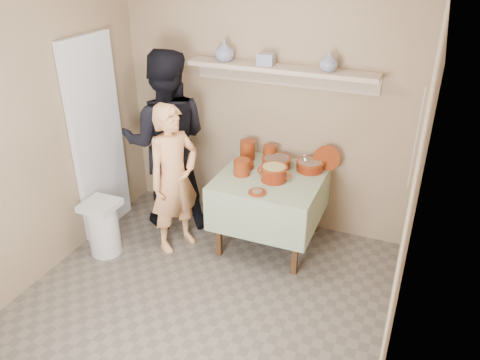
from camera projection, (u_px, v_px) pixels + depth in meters
The scene contains 22 objects.
ground at pixel (188, 319), 3.82m from camera, with size 3.50×3.50×0.00m, color #63594D.
tile_panel at pixel (98, 139), 4.64m from camera, with size 0.06×0.70×2.00m, color silver.
plate_stack_a at pixel (247, 150), 4.73m from camera, with size 0.15×0.15×0.20m, color maroon.
plate_stack_b at pixel (270, 153), 4.71m from camera, with size 0.14×0.14×0.16m, color maroon.
bowl_stack at pixel (242, 167), 4.43m from camera, with size 0.16×0.16×0.16m, color maroon.
empty_bowl at pixel (245, 165), 4.59m from camera, with size 0.17×0.17×0.05m, color maroon.
propped_lid at pixel (326, 159), 4.50m from camera, with size 0.26×0.26×0.02m, color maroon.
vase_right at pixel (329, 61), 4.10m from camera, with size 0.17×0.17×0.17m, color navy.
vase_left at pixel (224, 51), 4.44m from camera, with size 0.19×0.19×0.20m, color navy.
ceramic_box at pixel (266, 60), 4.31m from camera, with size 0.15×0.11×0.11m, color navy.
person_cook at pixel (174, 179), 4.42m from camera, with size 0.54×0.35×1.48m, color #E59D63.
person_helper at pixel (167, 141), 4.75m from camera, with size 0.91×0.71×1.87m, color black.
room_shell at pixel (176, 135), 3.08m from camera, with size 3.04×3.54×2.62m.
serving_table at pixel (270, 187), 4.49m from camera, with size 0.97×0.97×0.76m.
cazuela_meat_a at pixel (276, 161), 4.59m from camera, with size 0.30×0.30×0.10m.
cazuela_meat_b at pixel (310, 165), 4.52m from camera, with size 0.28×0.28×0.10m.
ladle at pixel (306, 160), 4.50m from camera, with size 0.08×0.26×0.19m.
cazuela_rice at pixel (274, 172), 4.32m from camera, with size 0.33×0.25×0.14m.
front_plate at pixel (257, 192), 4.13m from camera, with size 0.16×0.16×0.03m.
wall_shelf at pixel (282, 71), 4.34m from camera, with size 1.80×0.25×0.21m.
trash_bin at pixel (103, 227), 4.52m from camera, with size 0.32×0.32×0.56m.
electrical_cord at pixel (416, 139), 3.97m from camera, with size 0.01×0.05×0.90m.
Camera 1 is at (1.48, -2.50, 2.76)m, focal length 35.00 mm.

